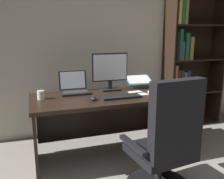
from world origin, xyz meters
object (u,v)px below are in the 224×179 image
object	(u,v)px
laptop	(74,88)
open_binder	(170,94)
office_chair	(166,149)
monitor	(110,72)
notepad	(138,93)
desk	(112,110)
bookshelf	(186,64)
reading_stand_with_book	(140,81)
computer_mouse	(93,98)
pen	(140,92)
keyboard	(121,97)
coffee_mug	(41,95)

from	to	relation	value
laptop	open_binder	world-z (taller)	laptop
laptop	open_binder	size ratio (longest dim) A/B	0.67
office_chair	monitor	world-z (taller)	monitor
monitor	notepad	distance (m)	0.43
desk	office_chair	distance (m)	0.91
bookshelf	open_binder	distance (m)	1.20
desk	reading_stand_with_book	distance (m)	0.58
computer_mouse	desk	bearing A→B (deg)	39.11
office_chair	bookshelf	bearing A→B (deg)	44.16
computer_mouse	notepad	size ratio (longest dim) A/B	0.50
computer_mouse	pen	size ratio (longest dim) A/B	0.74
desk	keyboard	bearing A→B (deg)	-81.19
office_chair	coffee_mug	size ratio (longest dim) A/B	11.91
computer_mouse	coffee_mug	distance (m)	0.55
monitor	notepad	xyz separation A→B (m)	(0.25, -0.28, -0.21)
laptop	pen	bearing A→B (deg)	-21.90
reading_stand_with_book	computer_mouse	bearing A→B (deg)	-148.39
office_chair	reading_stand_with_book	bearing A→B (deg)	70.14
monitor	computer_mouse	size ratio (longest dim) A/B	4.24
keyboard	notepad	size ratio (longest dim) A/B	2.00
office_chair	computer_mouse	world-z (taller)	office_chair
pen	coffee_mug	size ratio (longest dim) A/B	1.55
bookshelf	reading_stand_with_book	size ratio (longest dim) A/B	6.26
laptop	open_binder	distance (m)	1.08
laptop	computer_mouse	size ratio (longest dim) A/B	3.07
pen	laptop	bearing A→B (deg)	158.10
bookshelf	pen	xyz separation A→B (m)	(-1.10, -0.72, -0.18)
laptop	computer_mouse	bearing A→B (deg)	-71.39
open_binder	desk	bearing A→B (deg)	165.13
bookshelf	coffee_mug	xyz separation A→B (m)	(-2.17, -0.62, -0.15)
keyboard	bookshelf	bearing A→B (deg)	31.10
laptop	coffee_mug	world-z (taller)	laptop
coffee_mug	bookshelf	bearing A→B (deg)	15.84
monitor	keyboard	bearing A→B (deg)	-90.00
reading_stand_with_book	notepad	distance (m)	0.39
desk	keyboard	size ratio (longest dim) A/B	4.25
desk	reading_stand_with_book	world-z (taller)	reading_stand_with_book
laptop	coffee_mug	size ratio (longest dim) A/B	3.53
bookshelf	pen	distance (m)	1.33
open_binder	pen	xyz separation A→B (m)	(-0.29, 0.15, 0.00)
monitor	reading_stand_with_book	xyz separation A→B (m)	(0.42, 0.07, -0.15)
desk	computer_mouse	distance (m)	0.41
computer_mouse	coffee_mug	xyz separation A→B (m)	(-0.50, 0.21, 0.03)
reading_stand_with_book	notepad	size ratio (longest dim) A/B	1.55
pen	reading_stand_with_book	bearing A→B (deg)	65.56
office_chair	pen	size ratio (longest dim) A/B	7.69
laptop	coffee_mug	xyz separation A→B (m)	(-0.38, -0.17, -0.01)
bookshelf	monitor	distance (m)	1.44
notepad	coffee_mug	size ratio (longest dim) A/B	2.32
pen	open_binder	bearing A→B (deg)	-27.15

